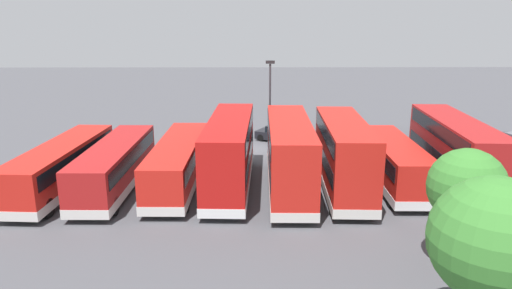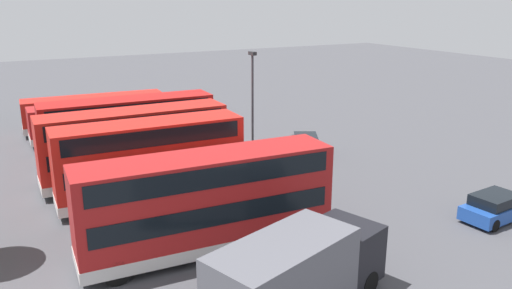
{
  "view_description": "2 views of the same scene",
  "coord_description": "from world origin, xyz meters",
  "views": [
    {
      "loc": [
        0.34,
        37.57,
        10.62
      ],
      "look_at": [
        0.02,
        3.8,
        1.48
      ],
      "focal_mm": 32.42,
      "sensor_mm": 36.0,
      "label": 1
    },
    {
      "loc": [
        -31.96,
        17.5,
        11.07
      ],
      "look_at": [
        -2.0,
        1.27,
        1.21
      ],
      "focal_mm": 35.73,
      "sensor_mm": 36.0,
      "label": 2
    }
  ],
  "objects": [
    {
      "name": "bus_single_deck_sixth",
      "position": [
        5.16,
        8.64,
        1.62
      ],
      "size": [
        2.79,
        11.82,
        2.95
      ],
      "color": "red",
      "rests_on": "ground"
    },
    {
      "name": "ground_plane",
      "position": [
        0.0,
        0.0,
        0.0
      ],
      "size": [
        140.0,
        140.0,
        0.0
      ],
      "primitive_type": "plane",
      "color": "#47474C"
    },
    {
      "name": "bus_single_deck_second",
      "position": [
        -8.96,
        8.8,
        1.62
      ],
      "size": [
        2.78,
        10.26,
        2.95
      ],
      "color": "red",
      "rests_on": "ground"
    },
    {
      "name": "waste_bin_yellow",
      "position": [
        -2.41,
        1.9,
        0.47
      ],
      "size": [
        0.6,
        0.6,
        0.95
      ],
      "primitive_type": "cylinder",
      "color": "#197F33",
      "rests_on": "ground"
    },
    {
      "name": "bus_double_decker_third",
      "position": [
        -5.44,
        9.81,
        2.45
      ],
      "size": [
        2.98,
        10.46,
        4.55
      ],
      "color": "red",
      "rests_on": "ground"
    },
    {
      "name": "car_hatchback_silver",
      "position": [
        -16.52,
        -4.91,
        0.7
      ],
      "size": [
        2.13,
        4.06,
        1.43
      ],
      "color": "#1E479E",
      "rests_on": "ground"
    },
    {
      "name": "bus_double_decker_fourth",
      "position": [
        -2.02,
        9.73,
        2.45
      ],
      "size": [
        2.8,
        11.37,
        4.55
      ],
      "color": "red",
      "rests_on": "ground"
    },
    {
      "name": "bus_single_deck_far_end",
      "position": [
        12.52,
        9.23,
        1.62
      ],
      "size": [
        3.28,
        11.86,
        2.95
      ],
      "color": "red",
      "rests_on": "ground"
    },
    {
      "name": "bus_double_decker_near_end",
      "position": [
        -12.57,
        9.44,
        2.45
      ],
      "size": [
        3.22,
        11.59,
        4.55
      ],
      "color": "#A51919",
      "rests_on": "ground"
    },
    {
      "name": "lamp_post_tall",
      "position": [
        -1.12,
        1.06,
        4.44
      ],
      "size": [
        0.7,
        0.3,
        7.54
      ],
      "color": "#38383D",
      "rests_on": "ground"
    },
    {
      "name": "box_truck_blue",
      "position": [
        -18.6,
        8.55,
        1.71
      ],
      "size": [
        4.66,
        7.91,
        3.2
      ],
      "color": "#595960",
      "rests_on": "ground"
    },
    {
      "name": "car_small_green",
      "position": [
        -2.2,
        -2.76,
        0.7
      ],
      "size": [
        4.49,
        3.6,
        1.43
      ],
      "color": "black",
      "rests_on": "ground"
    },
    {
      "name": "bus_double_decker_fifth",
      "position": [
        1.75,
        9.09,
        2.45
      ],
      "size": [
        3.04,
        11.59,
        4.55
      ],
      "color": "#B71411",
      "rests_on": "ground"
    },
    {
      "name": "bus_single_deck_seventh",
      "position": [
        9.12,
        9.21,
        1.62
      ],
      "size": [
        2.77,
        11.43,
        2.95
      ],
      "color": "#A51919",
      "rests_on": "ground"
    }
  ]
}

